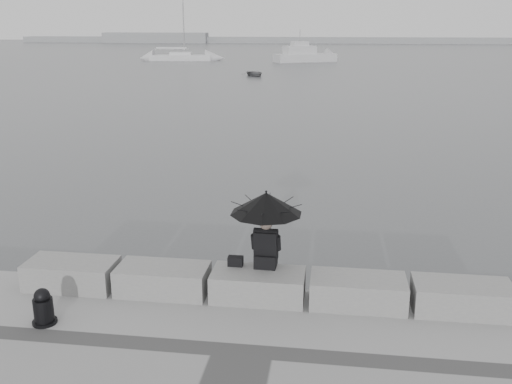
# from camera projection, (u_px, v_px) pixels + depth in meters

# --- Properties ---
(ground) EXTENTS (360.00, 360.00, 0.00)m
(ground) POSITION_uv_depth(u_px,v_px,m) (261.00, 312.00, 10.49)
(ground) COLOR #4D5053
(ground) RESTS_ON ground
(stone_block_far_left) EXTENTS (1.60, 0.80, 0.50)m
(stone_block_far_left) POSITION_uv_depth(u_px,v_px,m) (72.00, 274.00, 10.30)
(stone_block_far_left) COLOR gray
(stone_block_far_left) RESTS_ON promenade
(stone_block_left) EXTENTS (1.60, 0.80, 0.50)m
(stone_block_left) POSITION_uv_depth(u_px,v_px,m) (163.00, 280.00, 10.07)
(stone_block_left) COLOR gray
(stone_block_left) RESTS_ON promenade
(stone_block_centre) EXTENTS (1.60, 0.80, 0.50)m
(stone_block_centre) POSITION_uv_depth(u_px,v_px,m) (258.00, 285.00, 9.85)
(stone_block_centre) COLOR gray
(stone_block_centre) RESTS_ON promenade
(stone_block_right) EXTENTS (1.60, 0.80, 0.50)m
(stone_block_right) POSITION_uv_depth(u_px,v_px,m) (358.00, 291.00, 9.62)
(stone_block_right) COLOR gray
(stone_block_right) RESTS_ON promenade
(stone_block_far_right) EXTENTS (1.60, 0.80, 0.50)m
(stone_block_far_right) POSITION_uv_depth(u_px,v_px,m) (462.00, 298.00, 9.40)
(stone_block_far_right) COLOR gray
(stone_block_far_right) RESTS_ON promenade
(seated_person) EXTENTS (1.25, 1.25, 1.39)m
(seated_person) POSITION_uv_depth(u_px,v_px,m) (266.00, 211.00, 9.72)
(seated_person) COLOR black
(seated_person) RESTS_ON stone_block_centre
(bag) EXTENTS (0.26, 0.15, 0.17)m
(bag) POSITION_uv_depth(u_px,v_px,m) (236.00, 261.00, 10.02)
(bag) COLOR black
(bag) RESTS_ON stone_block_centre
(mooring_bollard) EXTENTS (0.39, 0.39, 0.61)m
(mooring_bollard) POSITION_uv_depth(u_px,v_px,m) (43.00, 309.00, 9.01)
(mooring_bollard) COLOR black
(mooring_bollard) RESTS_ON promenade
(distant_landmass) EXTENTS (180.00, 8.00, 2.80)m
(distant_landmass) POSITION_uv_depth(u_px,v_px,m) (304.00, 40.00, 158.10)
(distant_landmass) COLOR gray
(distant_landmass) RESTS_ON ground
(sailboat_left) EXTENTS (9.09, 3.45, 12.90)m
(sailboat_left) POSITION_uv_depth(u_px,v_px,m) (181.00, 57.00, 82.89)
(sailboat_left) COLOR #BDBDBF
(sailboat_left) RESTS_ON ground
(motor_cruiser) EXTENTS (8.92, 6.48, 4.50)m
(motor_cruiser) POSITION_uv_depth(u_px,v_px,m) (305.00, 55.00, 79.75)
(motor_cruiser) COLOR #BDBDBF
(motor_cruiser) RESTS_ON ground
(dinghy) EXTENTS (3.27, 2.64, 0.51)m
(dinghy) POSITION_uv_depth(u_px,v_px,m) (255.00, 73.00, 58.15)
(dinghy) COLOR slate
(dinghy) RESTS_ON ground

